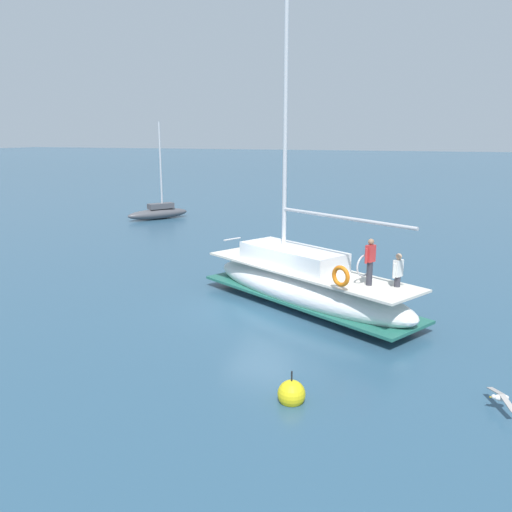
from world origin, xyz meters
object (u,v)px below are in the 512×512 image
(seagull, at_px, (501,397))
(moored_catamaran, at_px, (158,212))
(mooring_buoy, at_px, (291,394))
(main_sailboat, at_px, (304,283))

(seagull, bearing_deg, moored_catamaran, 46.00)
(mooring_buoy, bearing_deg, main_sailboat, 13.78)
(moored_catamaran, distance_m, mooring_buoy, 29.59)
(main_sailboat, xyz_separation_m, seagull, (-5.74, -6.47, -0.60))
(main_sailboat, bearing_deg, seagull, -131.57)
(moored_catamaran, bearing_deg, mooring_buoy, -142.35)
(main_sailboat, relative_size, mooring_buoy, 15.11)
(moored_catamaran, relative_size, seagull, 6.40)
(main_sailboat, relative_size, moored_catamaran, 1.95)
(main_sailboat, bearing_deg, moored_catamaran, 45.09)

